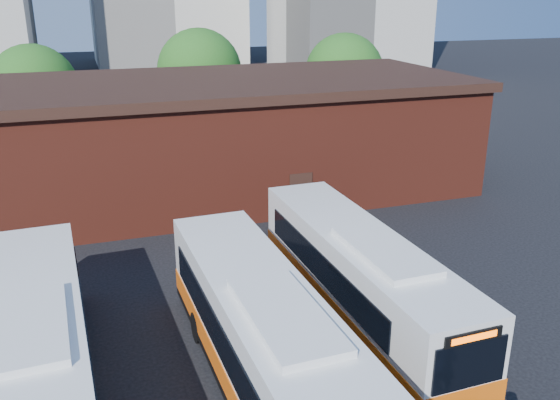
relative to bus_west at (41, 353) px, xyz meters
name	(u,v)px	position (x,y,z in m)	size (l,w,h in m)	color
ground	(373,398)	(8.83, -3.01, -1.48)	(220.00, 220.00, 0.00)	black
bus_west	(41,353)	(0.00, 0.00, 0.00)	(3.00, 12.06, 3.26)	white
bus_midwest	(266,345)	(6.00, -1.78, 0.11)	(3.09, 12.96, 3.51)	white
bus_mideast	(360,280)	(10.29, 1.02, 0.06)	(2.88, 12.56, 3.40)	white
depot_building	(215,135)	(8.83, 16.99, 1.78)	(28.60, 12.60, 6.40)	maroon
tree_west	(34,88)	(-1.17, 28.99, 3.16)	(6.00, 6.00, 7.65)	#382314
tree_mid	(199,71)	(10.83, 30.99, 3.60)	(6.56, 6.56, 8.36)	#382314
tree_east	(344,73)	(21.83, 27.99, 3.35)	(6.24, 6.24, 7.96)	#382314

